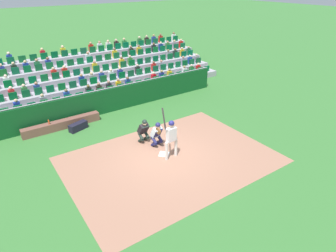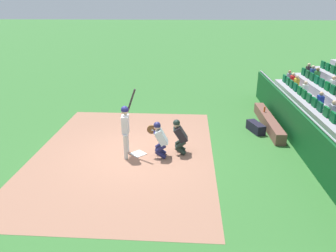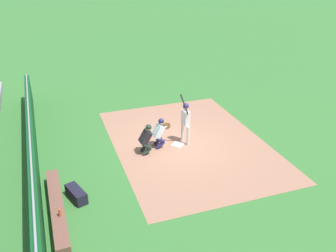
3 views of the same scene
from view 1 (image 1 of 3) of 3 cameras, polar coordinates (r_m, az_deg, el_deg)
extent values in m
plane|color=#356E30|center=(12.97, -0.78, -5.57)|extent=(160.00, 160.00, 0.00)
cube|color=#9D6B55|center=(12.62, 0.52, -6.55)|extent=(8.72, 6.27, 0.01)
cube|color=white|center=(12.96, -0.78, -5.51)|extent=(0.62, 0.62, 0.02)
cylinder|color=silver|center=(12.68, 1.54, -4.14)|extent=(0.14, 0.14, 0.85)
cylinder|color=silver|center=(12.40, -0.28, -4.93)|extent=(0.14, 0.14, 0.85)
cube|color=silver|center=(12.18, 0.66, -1.63)|extent=(0.44, 0.25, 0.60)
sphere|color=tan|center=(11.97, 0.67, 0.26)|extent=(0.22, 0.22, 0.22)
sphere|color=navy|center=(11.94, 0.67, 0.52)|extent=(0.24, 0.24, 0.24)
cylinder|color=silver|center=(12.03, 0.40, -0.47)|extent=(0.46, 0.11, 0.14)
cylinder|color=silver|center=(11.93, -0.22, -0.71)|extent=(0.17, 0.14, 0.13)
cylinder|color=#292325|center=(11.85, -0.80, 1.47)|extent=(0.13, 0.37, 0.85)
sphere|color=black|center=(11.91, -0.49, -0.63)|extent=(0.06, 0.06, 0.06)
cylinder|color=navy|center=(13.60, -1.65, -3.15)|extent=(0.16, 0.39, 0.34)
cylinder|color=navy|center=(13.49, -1.66, -2.35)|extent=(0.16, 0.39, 0.33)
cylinder|color=navy|center=(13.43, -2.74, -3.58)|extent=(0.16, 0.39, 0.34)
cylinder|color=navy|center=(13.32, -2.76, -2.76)|extent=(0.16, 0.39, 0.33)
cube|color=white|center=(13.25, -2.29, -1.20)|extent=(0.45, 0.49, 0.60)
cube|color=navy|center=(13.17, -1.99, -1.39)|extent=(0.39, 0.28, 0.43)
sphere|color=#D8A389|center=(12.99, -1.98, -0.04)|extent=(0.22, 0.22, 0.22)
cube|color=black|center=(12.99, -1.98, -0.04)|extent=(0.20, 0.14, 0.19)
sphere|color=navy|center=(12.97, -1.98, 0.20)|extent=(0.24, 0.24, 0.24)
cylinder|color=brown|center=(12.85, -1.89, -1.01)|extent=(0.09, 0.30, 0.30)
cylinder|color=white|center=(12.99, -2.45, -1.03)|extent=(0.17, 0.40, 0.22)
cylinder|color=#1E2C26|center=(13.94, -4.21, -2.40)|extent=(0.15, 0.39, 0.34)
cylinder|color=#1E2C26|center=(13.83, -4.24, -1.61)|extent=(0.15, 0.38, 0.33)
cylinder|color=#1E2C26|center=(13.80, -5.33, -2.79)|extent=(0.15, 0.39, 0.34)
cylinder|color=#1E2C26|center=(13.69, -5.37, -1.99)|extent=(0.15, 0.38, 0.33)
cube|color=black|center=(13.60, -4.87, -0.53)|extent=(0.43, 0.50, 0.59)
cube|color=#1E2C26|center=(13.52, -4.62, -0.71)|extent=(0.39, 0.30, 0.42)
sphere|color=tan|center=(13.34, -4.59, 0.54)|extent=(0.22, 0.22, 0.22)
cube|color=black|center=(13.34, -4.59, 0.54)|extent=(0.20, 0.14, 0.19)
sphere|color=#1E2C26|center=(13.31, -4.60, 0.77)|extent=(0.24, 0.24, 0.24)
cube|color=#0F481E|center=(17.12, -11.60, 4.89)|extent=(14.97, 0.24, 1.38)
cylinder|color=gray|center=(16.86, -11.83, 7.19)|extent=(14.97, 0.07, 0.07)
cube|color=brown|center=(16.01, -19.98, 0.29)|extent=(3.95, 0.40, 0.44)
cylinder|color=#D44C20|center=(15.70, -22.27, 0.71)|extent=(0.07, 0.07, 0.23)
cube|color=black|center=(15.60, -17.14, -0.08)|extent=(1.03, 0.64, 0.39)
cube|color=#9B94A0|center=(19.02, -13.99, 5.34)|extent=(19.83, 1.05, 0.42)
cube|color=#0B5A2F|center=(23.44, 7.61, 11.06)|extent=(0.44, 0.10, 0.42)
cube|color=#104D22|center=(22.99, 6.32, 10.83)|extent=(0.44, 0.10, 0.42)
cube|color=red|center=(23.17, 5.90, 11.10)|extent=(0.32, 0.22, 0.52)
sphere|color=beige|center=(23.07, 5.95, 11.96)|extent=(0.19, 0.19, 0.19)
cube|color=#075925|center=(22.57, 4.99, 10.57)|extent=(0.44, 0.10, 0.42)
cube|color=#27682E|center=(22.74, 4.57, 10.85)|extent=(0.32, 0.22, 0.52)
sphere|color=beige|center=(22.64, 4.61, 11.72)|extent=(0.19, 0.19, 0.19)
cube|color=#0D5427|center=(22.15, 3.61, 10.30)|extent=(0.44, 0.10, 0.42)
cube|color=silver|center=(22.33, 3.19, 10.59)|extent=(0.32, 0.22, 0.52)
sphere|color=#A18256|center=(22.23, 3.22, 11.48)|extent=(0.19, 0.19, 0.19)
cube|color=#055129|center=(21.75, 2.17, 10.02)|extent=(0.44, 0.10, 0.42)
cube|color=#075525|center=(21.36, 0.69, 9.72)|extent=(0.44, 0.10, 0.42)
cube|color=gold|center=(21.54, 0.29, 10.01)|extent=(0.32, 0.22, 0.52)
sphere|color=#A78153|center=(21.44, 0.29, 10.93)|extent=(0.19, 0.19, 0.19)
cube|color=#09552B|center=(20.98, -0.84, 9.40)|extent=(0.44, 0.10, 0.42)
cube|color=navy|center=(21.17, -1.24, 9.70)|extent=(0.32, 0.22, 0.52)
sphere|color=#9F7F4C|center=(21.07, -1.25, 10.63)|extent=(0.19, 0.19, 0.19)
cube|color=#075828|center=(20.62, -2.42, 9.06)|extent=(0.44, 0.10, 0.42)
cube|color=red|center=(20.82, -2.82, 9.36)|extent=(0.32, 0.22, 0.52)
sphere|color=beige|center=(20.71, -2.84, 10.31)|extent=(0.19, 0.19, 0.19)
cube|color=#094F2E|center=(20.28, -4.06, 8.70)|extent=(0.44, 0.10, 0.42)
cube|color=#055922|center=(19.96, -5.75, 8.33)|extent=(0.44, 0.10, 0.42)
cube|color=#085322|center=(19.65, -7.48, 7.93)|extent=(0.44, 0.10, 0.42)
cube|color=navy|center=(19.85, -7.85, 8.26)|extent=(0.32, 0.22, 0.52)
sphere|color=brown|center=(19.74, -7.91, 9.25)|extent=(0.19, 0.19, 0.19)
cube|color=#0F562E|center=(19.37, -9.27, 7.51)|extent=(0.44, 0.10, 0.42)
cube|color=gold|center=(19.57, -9.62, 7.85)|extent=(0.32, 0.22, 0.52)
sphere|color=#AA715F|center=(19.46, -9.70, 8.85)|extent=(0.19, 0.19, 0.19)
cube|color=#115225|center=(19.10, -11.10, 7.08)|extent=(0.44, 0.10, 0.42)
cube|color=#25282E|center=(19.31, -11.44, 7.42)|extent=(0.32, 0.22, 0.52)
sphere|color=#A5705D|center=(19.19, -11.54, 8.43)|extent=(0.19, 0.19, 0.19)
cube|color=#105A2A|center=(18.85, -12.99, 6.63)|extent=(0.44, 0.10, 0.42)
cube|color=#2E2C21|center=(19.06, -13.31, 6.98)|extent=(0.32, 0.22, 0.52)
sphere|color=#A9755B|center=(18.95, -13.43, 8.00)|extent=(0.19, 0.19, 0.19)
cube|color=#05562C|center=(18.63, -14.91, 6.15)|extent=(0.44, 0.10, 0.42)
cube|color=#1E2C24|center=(18.84, -15.22, 6.51)|extent=(0.32, 0.22, 0.52)
sphere|color=brown|center=(18.72, -15.35, 7.54)|extent=(0.19, 0.19, 0.19)
cube|color=#085B2E|center=(18.43, -16.88, 5.66)|extent=(0.44, 0.10, 0.42)
cube|color=#085B31|center=(18.25, -18.88, 5.15)|extent=(0.44, 0.10, 0.42)
cube|color=#203F93|center=(18.47, -19.15, 5.53)|extent=(0.32, 0.22, 0.52)
sphere|color=brown|center=(18.35, -19.32, 6.57)|extent=(0.19, 0.19, 0.19)
cube|color=#095927|center=(18.10, -20.92, 4.63)|extent=(0.44, 0.10, 0.42)
cube|color=#0E5B27|center=(17.97, -22.98, 4.09)|extent=(0.44, 0.10, 0.42)
cube|color=gray|center=(18.19, -23.21, 4.49)|extent=(0.32, 0.22, 0.52)
sphere|color=tan|center=(18.07, -23.42, 5.54)|extent=(0.19, 0.19, 0.19)
cube|color=#0B4D30|center=(17.86, -25.07, 3.54)|extent=(0.44, 0.10, 0.42)
cube|color=#075628|center=(17.79, -27.18, 2.98)|extent=(0.44, 0.10, 0.42)
cube|color=navy|center=(18.01, -27.36, 3.39)|extent=(0.32, 0.22, 0.52)
sphere|color=tan|center=(17.88, -27.60, 4.44)|extent=(0.19, 0.19, 0.19)
cube|color=#105B2D|center=(17.73, -29.30, 2.41)|extent=(0.44, 0.10, 0.42)
cube|color=#9B94A0|center=(19.88, -15.21, 6.78)|extent=(19.83, 1.05, 0.84)
cube|color=#124C2A|center=(24.08, 5.97, 12.61)|extent=(0.44, 0.10, 0.42)
cube|color=gray|center=(24.25, 5.57, 12.86)|extent=(0.32, 0.22, 0.52)
sphere|color=beige|center=(24.17, 5.61, 13.69)|extent=(0.19, 0.19, 0.19)
cube|color=#10502E|center=(23.65, 4.68, 12.40)|extent=(0.44, 0.10, 0.42)
cube|color=navy|center=(23.83, 4.28, 12.65)|extent=(0.32, 0.22, 0.52)
sphere|color=beige|center=(23.74, 4.31, 13.50)|extent=(0.19, 0.19, 0.19)
cube|color=#074F24|center=(23.23, 3.35, 12.18)|extent=(0.44, 0.10, 0.42)
cube|color=gray|center=(23.41, 2.95, 12.43)|extent=(0.32, 0.22, 0.52)
sphere|color=#A0735A|center=(23.33, 2.98, 13.29)|extent=(0.19, 0.19, 0.19)
cube|color=#0D5B31|center=(22.83, 1.97, 11.94)|extent=(0.44, 0.10, 0.42)
cube|color=#09532A|center=(22.44, 0.55, 11.69)|extent=(0.44, 0.10, 0.42)
cube|color=#0D5730|center=(22.06, -0.92, 11.41)|extent=(0.44, 0.10, 0.42)
cube|color=#90899D|center=(22.25, -1.30, 11.68)|extent=(0.32, 0.22, 0.52)
sphere|color=#B1735E|center=(22.16, -1.31, 12.58)|extent=(0.19, 0.19, 0.19)
cube|color=#0C4F30|center=(21.70, -2.44, 11.13)|extent=(0.44, 0.10, 0.42)
cube|color=red|center=(21.89, -2.81, 11.40)|extent=(0.32, 0.22, 0.52)
sphere|color=brown|center=(21.80, -2.83, 12.31)|extent=(0.19, 0.19, 0.19)
cube|color=#0B5527|center=(21.35, -4.00, 10.82)|extent=(0.44, 0.10, 0.42)
cube|color=#0F5B2E|center=(21.02, -5.61, 10.50)|extent=(0.44, 0.10, 0.42)
cube|color=black|center=(21.22, -5.97, 10.78)|extent=(0.32, 0.22, 0.52)
sphere|color=#CCA78B|center=(21.13, -6.02, 11.72)|extent=(0.19, 0.19, 0.19)
cube|color=#114D2B|center=(20.71, -7.27, 10.15)|extent=(0.44, 0.10, 0.42)
cube|color=#055424|center=(20.41, -8.97, 9.79)|extent=(0.44, 0.10, 0.42)
cube|color=navy|center=(20.62, -9.31, 10.09)|extent=(0.32, 0.22, 0.52)
sphere|color=tan|center=(20.52, -9.39, 11.05)|extent=(0.19, 0.19, 0.19)
cube|color=#0A5029|center=(20.14, -10.72, 9.41)|extent=(0.44, 0.10, 0.42)
cube|color=silver|center=(20.35, -11.05, 9.71)|extent=(0.32, 0.22, 0.52)
sphere|color=beige|center=(20.25, -11.14, 10.69)|extent=(0.19, 0.19, 0.19)
cube|color=#105325|center=(19.88, -12.51, 9.01)|extent=(0.44, 0.10, 0.42)
cube|color=navy|center=(20.09, -12.82, 9.32)|extent=(0.32, 0.22, 0.52)
sphere|color=tan|center=(19.99, -12.93, 10.30)|extent=(0.19, 0.19, 0.19)
cube|color=#055B25|center=(19.65, -14.34, 8.60)|extent=(0.44, 0.10, 0.42)
cube|color=gray|center=(19.86, -14.64, 8.91)|extent=(0.32, 0.22, 0.52)
sphere|color=tan|center=(19.76, -14.76, 9.90)|extent=(0.19, 0.19, 0.19)
cube|color=#0A4C27|center=(19.43, -16.21, 8.16)|extent=(0.44, 0.10, 0.42)
cube|color=navy|center=(19.65, -16.49, 8.48)|extent=(0.32, 0.22, 0.52)
sphere|color=#A1784E|center=(19.54, -16.63, 9.48)|extent=(0.19, 0.19, 0.19)
cube|color=#0E4F30|center=(19.24, -18.11, 7.70)|extent=(0.44, 0.10, 0.42)
cube|color=#0A5924|center=(19.07, -20.05, 7.23)|extent=(0.44, 0.10, 0.42)
cube|color=#09542E|center=(18.92, -22.01, 6.74)|extent=(0.44, 0.10, 0.42)
cube|color=#0E512D|center=(18.80, -24.00, 6.24)|extent=(0.44, 0.10, 0.42)
cube|color=navy|center=(19.02, -24.21, 6.59)|extent=(0.32, 0.22, 0.52)
sphere|color=#B07159|center=(18.91, -24.41, 7.61)|extent=(0.19, 0.19, 0.19)
cube|color=#0C4F26|center=(18.70, -26.01, 5.72)|extent=(0.44, 0.10, 0.42)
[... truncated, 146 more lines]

